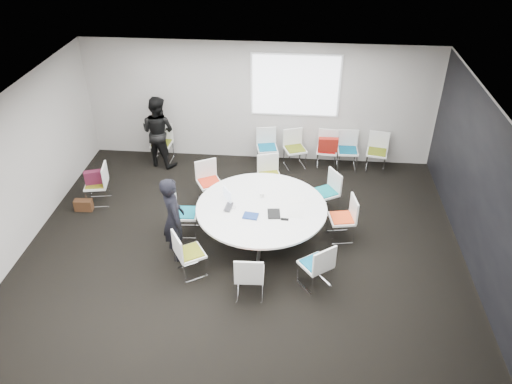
# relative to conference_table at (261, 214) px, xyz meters

# --- Properties ---
(room_shell) EXTENTS (8.08, 7.08, 2.88)m
(room_shell) POSITION_rel_conference_table_xyz_m (-0.21, -0.34, 0.84)
(room_shell) COLOR black
(room_shell) RESTS_ON ground
(conference_table) EXTENTS (2.39, 2.39, 0.73)m
(conference_table) POSITION_rel_conference_table_xyz_m (0.00, 0.00, 0.00)
(conference_table) COLOR silver
(conference_table) RESTS_ON ground
(projection_screen) EXTENTS (1.90, 0.03, 1.35)m
(projection_screen) POSITION_rel_conference_table_xyz_m (0.49, 3.12, 1.29)
(projection_screen) COLOR white
(projection_screen) RESTS_ON room_shell
(chair_ring_a) EXTENTS (0.52, 0.53, 0.88)m
(chair_ring_a) POSITION_rel_conference_table_xyz_m (1.50, 0.15, -0.28)
(chair_ring_a) COLOR silver
(chair_ring_a) RESTS_ON ground
(chair_ring_b) EXTENTS (0.62, 0.62, 0.88)m
(chair_ring_b) POSITION_rel_conference_table_xyz_m (1.21, 1.02, -0.28)
(chair_ring_b) COLOR silver
(chair_ring_b) RESTS_ON ground
(chair_ring_c) EXTENTS (0.57, 0.56, 0.88)m
(chair_ring_c) POSITION_rel_conference_table_xyz_m (0.05, 1.53, -0.28)
(chair_ring_c) COLOR silver
(chair_ring_c) RESTS_ON ground
(chair_ring_d) EXTENTS (0.62, 0.61, 0.88)m
(chair_ring_d) POSITION_rel_conference_table_xyz_m (-1.17, 1.18, -0.28)
(chair_ring_d) COLOR silver
(chair_ring_d) RESTS_ON ground
(chair_ring_e) EXTENTS (0.47, 0.48, 0.88)m
(chair_ring_e) POSITION_rel_conference_table_xyz_m (-1.45, 0.06, -0.28)
(chair_ring_e) COLOR silver
(chair_ring_e) RESTS_ON ground
(chair_ring_f) EXTENTS (0.63, 0.63, 0.88)m
(chair_ring_f) POSITION_rel_conference_table_xyz_m (-1.13, -1.08, -0.28)
(chair_ring_f) COLOR silver
(chair_ring_f) RESTS_ON ground
(chair_ring_g) EXTENTS (0.48, 0.47, 0.88)m
(chair_ring_g) POSITION_rel_conference_table_xyz_m (-0.07, -1.51, -0.28)
(chair_ring_g) COLOR silver
(chair_ring_g) RESTS_ON ground
(chair_ring_h) EXTENTS (0.64, 0.64, 0.88)m
(chair_ring_h) POSITION_rel_conference_table_xyz_m (0.99, -1.17, -0.28)
(chair_ring_h) COLOR silver
(chair_ring_h) RESTS_ON ground
(chair_back_a) EXTENTS (0.54, 0.53, 0.88)m
(chair_back_a) POSITION_rel_conference_table_xyz_m (-0.09, 2.79, -0.28)
(chair_back_a) COLOR silver
(chair_back_a) RESTS_ON ground
(chair_back_b) EXTENTS (0.59, 0.58, 0.88)m
(chair_back_b) POSITION_rel_conference_table_xyz_m (0.55, 2.79, -0.28)
(chair_back_b) COLOR silver
(chair_back_b) RESTS_ON ground
(chair_back_c) EXTENTS (0.50, 0.49, 0.88)m
(chair_back_c) POSITION_rel_conference_table_xyz_m (1.29, 2.82, -0.28)
(chair_back_c) COLOR silver
(chair_back_c) RESTS_ON ground
(chair_back_d) EXTENTS (0.47, 0.45, 0.88)m
(chair_back_d) POSITION_rel_conference_table_xyz_m (1.76, 2.83, -0.28)
(chair_back_d) COLOR silver
(chair_back_d) RESTS_ON ground
(chair_back_e) EXTENTS (0.54, 0.53, 0.88)m
(chair_back_e) POSITION_rel_conference_table_xyz_m (2.42, 2.81, -0.28)
(chair_back_e) COLOR silver
(chair_back_e) RESTS_ON ground
(chair_spare_left) EXTENTS (0.53, 0.54, 0.88)m
(chair_spare_left) POSITION_rel_conference_table_xyz_m (-3.46, 0.90, -0.28)
(chair_spare_left) COLOR silver
(chair_spare_left) RESTS_ON ground
(chair_person_back) EXTENTS (0.48, 0.47, 0.88)m
(chair_person_back) POSITION_rel_conference_table_xyz_m (-2.58, 2.79, -0.28)
(chair_person_back) COLOR silver
(chair_person_back) RESTS_ON ground
(person_main) EXTENTS (0.59, 0.70, 1.61)m
(person_main) POSITION_rel_conference_table_xyz_m (-1.48, -0.61, 0.25)
(person_main) COLOR black
(person_main) RESTS_ON ground
(person_back) EXTENTS (0.98, 0.87, 1.68)m
(person_back) POSITION_rel_conference_table_xyz_m (-2.58, 2.63, 0.28)
(person_back) COLOR black
(person_back) RESTS_ON ground
(laptop) EXTENTS (0.23, 0.32, 0.02)m
(laptop) POSITION_rel_conference_table_xyz_m (-0.55, -0.09, 0.18)
(laptop) COLOR #333338
(laptop) RESTS_ON conference_table
(laptop_lid) EXTENTS (0.18, 0.26, 0.22)m
(laptop_lid) POSITION_rel_conference_table_xyz_m (-0.65, 0.15, 0.30)
(laptop_lid) COLOR silver
(laptop_lid) RESTS_ON conference_table
(notebook_black) EXTENTS (0.25, 0.32, 0.02)m
(notebook_black) POSITION_rel_conference_table_xyz_m (0.24, -0.22, 0.18)
(notebook_black) COLOR black
(notebook_black) RESTS_ON conference_table
(tablet_folio) EXTENTS (0.28, 0.23, 0.03)m
(tablet_folio) POSITION_rel_conference_table_xyz_m (-0.17, -0.32, 0.19)
(tablet_folio) COLOR navy
(tablet_folio) RESTS_ON conference_table
(papers_right) EXTENTS (0.34, 0.27, 0.00)m
(papers_right) POSITION_rel_conference_table_xyz_m (0.63, 0.27, 0.17)
(papers_right) COLOR white
(papers_right) RESTS_ON conference_table
(papers_front) EXTENTS (0.31, 0.22, 0.00)m
(papers_front) POSITION_rel_conference_table_xyz_m (0.61, -0.18, 0.17)
(papers_front) COLOR silver
(papers_front) RESTS_ON conference_table
(cup) EXTENTS (0.08, 0.08, 0.09)m
(cup) POSITION_rel_conference_table_xyz_m (-0.02, 0.31, 0.22)
(cup) COLOR white
(cup) RESTS_ON conference_table
(phone) EXTENTS (0.14, 0.08, 0.01)m
(phone) POSITION_rel_conference_table_xyz_m (0.44, -0.36, 0.18)
(phone) COLOR black
(phone) RESTS_ON conference_table
(maroon_bag) EXTENTS (0.42, 0.27, 0.28)m
(maroon_bag) POSITION_rel_conference_table_xyz_m (-3.48, 0.90, 0.06)
(maroon_bag) COLOR #4E1428
(maroon_bag) RESTS_ON chair_spare_left
(brown_bag) EXTENTS (0.37, 0.18, 0.24)m
(brown_bag) POSITION_rel_conference_table_xyz_m (-3.69, 0.60, -0.44)
(brown_bag) COLOR #3F2514
(brown_bag) RESTS_ON ground
(red_jacket) EXTENTS (0.44, 0.16, 0.36)m
(red_jacket) POSITION_rel_conference_table_xyz_m (1.29, 2.59, 0.14)
(red_jacket) COLOR maroon
(red_jacket) RESTS_ON chair_back_c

